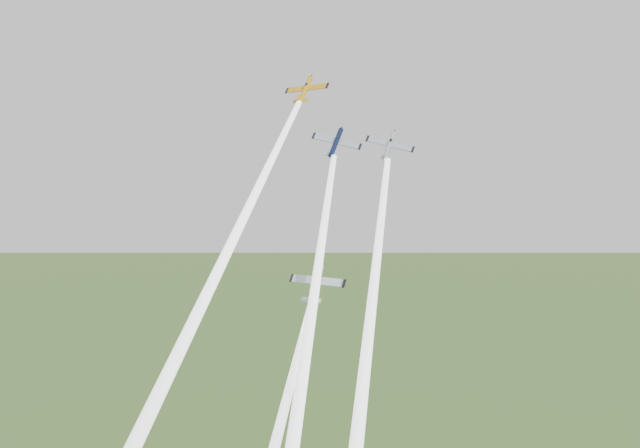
% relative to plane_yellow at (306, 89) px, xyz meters
% --- Properties ---
extents(plane_yellow, '(8.52, 6.65, 7.05)m').
position_rel_plane_yellow_xyz_m(plane_yellow, '(0.00, 0.00, 0.00)').
color(plane_yellow, orange).
extents(smoke_trail_yellow, '(3.76, 50.51, 52.00)m').
position_rel_plane_yellow_xyz_m(smoke_trail_yellow, '(0.83, -26.66, -27.54)').
color(smoke_trail_yellow, white).
extents(plane_navy, '(8.66, 9.28, 8.57)m').
position_rel_plane_yellow_xyz_m(plane_navy, '(6.03, -0.62, -9.01)').
color(plane_navy, '#0C1536').
extents(smoke_trail_navy, '(18.99, 50.49, 54.19)m').
position_rel_plane_yellow_xyz_m(smoke_trail_navy, '(14.95, -26.87, -37.65)').
color(smoke_trail_navy, white).
extents(plane_silver_right, '(7.99, 8.52, 8.06)m').
position_rel_plane_yellow_xyz_m(plane_silver_right, '(15.91, -1.49, -9.66)').
color(plane_silver_right, '#ADB3BC').
extents(smoke_trail_silver_right, '(17.52, 50.74, 54.02)m').
position_rel_plane_yellow_xyz_m(smoke_trail_silver_right, '(24.05, -27.92, -38.20)').
color(smoke_trail_silver_right, white).
extents(plane_silver_low, '(9.36, 8.41, 7.49)m').
position_rel_plane_yellow_xyz_m(plane_silver_low, '(10.27, -15.29, -30.17)').
color(plane_silver_low, '#ABB2B9').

